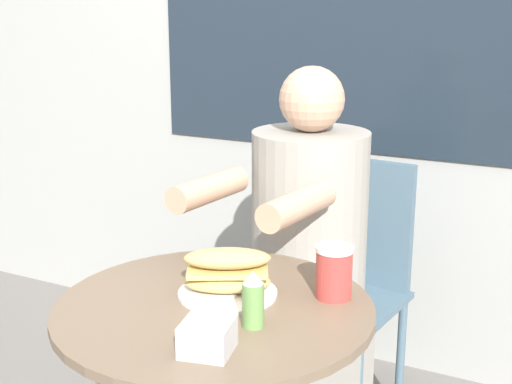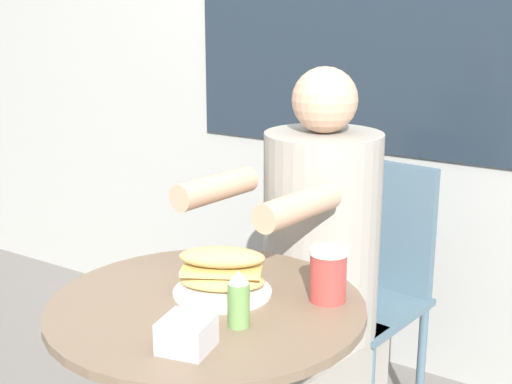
# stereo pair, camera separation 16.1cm
# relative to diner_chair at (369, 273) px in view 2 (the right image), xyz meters

# --- Properties ---
(diner_chair) EXTENTS (0.42, 0.42, 0.87)m
(diner_chair) POSITION_rel_diner_chair_xyz_m (0.00, 0.00, 0.00)
(diner_chair) COLOR slate
(diner_chair) RESTS_ON ground_plane
(seated_diner) EXTENTS (0.37, 0.59, 1.20)m
(seated_diner) POSITION_rel_diner_chair_xyz_m (-0.01, -0.34, 0.00)
(seated_diner) COLOR gray
(seated_diner) RESTS_ON ground_plane
(sandwich_on_plate) EXTENTS (0.22, 0.22, 0.11)m
(sandwich_on_plate) POSITION_rel_diner_chair_xyz_m (0.00, -0.80, 0.27)
(sandwich_on_plate) COLOR white
(sandwich_on_plate) RESTS_ON cafe_table
(drink_cup) EXTENTS (0.08, 0.08, 0.12)m
(drink_cup) POSITION_rel_diner_chair_xyz_m (0.22, -0.71, 0.28)
(drink_cup) COLOR #B73D38
(drink_cup) RESTS_ON cafe_table
(napkin_box) EXTENTS (0.11, 0.11, 0.06)m
(napkin_box) POSITION_rel_diner_chair_xyz_m (0.10, -1.05, 0.25)
(napkin_box) COLOR silver
(napkin_box) RESTS_ON cafe_table
(condiment_bottle) EXTENTS (0.04, 0.04, 0.12)m
(condiment_bottle) POSITION_rel_diner_chair_xyz_m (0.13, -0.91, 0.28)
(condiment_bottle) COLOR #66934C
(condiment_bottle) RESTS_ON cafe_table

